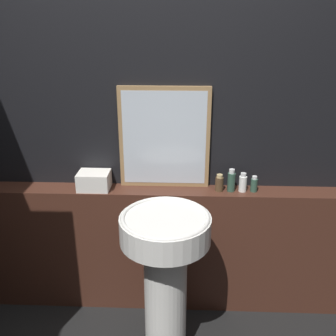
{
  "coord_description": "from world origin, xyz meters",
  "views": [
    {
      "loc": [
        0.15,
        -1.03,
        1.87
      ],
      "look_at": [
        0.07,
        1.06,
        1.06
      ],
      "focal_mm": 40.0,
      "sensor_mm": 36.0,
      "label": 1
    }
  ],
  "objects_px": {
    "pedestal_sink": "(165,267)",
    "shampoo_bottle": "(219,183)",
    "lotion_bottle": "(243,183)",
    "body_wash_bottle": "(254,184)",
    "conditioner_bottle": "(231,181)",
    "mirror": "(164,138)",
    "towel_stack": "(94,180)"
  },
  "relations": [
    {
      "from": "lotion_bottle",
      "to": "body_wash_bottle",
      "type": "xyz_separation_m",
      "value": [
        0.07,
        0.0,
        -0.01
      ]
    },
    {
      "from": "mirror",
      "to": "shampoo_bottle",
      "type": "height_order",
      "value": "mirror"
    },
    {
      "from": "towel_stack",
      "to": "conditioner_bottle",
      "type": "xyz_separation_m",
      "value": [
        0.87,
        0.0,
        0.01
      ]
    },
    {
      "from": "lotion_bottle",
      "to": "body_wash_bottle",
      "type": "bearing_deg",
      "value": 0.0
    },
    {
      "from": "shampoo_bottle",
      "to": "lotion_bottle",
      "type": "relative_size",
      "value": 0.9
    },
    {
      "from": "mirror",
      "to": "body_wash_bottle",
      "type": "height_order",
      "value": "mirror"
    },
    {
      "from": "mirror",
      "to": "shampoo_bottle",
      "type": "distance_m",
      "value": 0.45
    },
    {
      "from": "lotion_bottle",
      "to": "body_wash_bottle",
      "type": "height_order",
      "value": "lotion_bottle"
    },
    {
      "from": "conditioner_bottle",
      "to": "lotion_bottle",
      "type": "height_order",
      "value": "conditioner_bottle"
    },
    {
      "from": "towel_stack",
      "to": "shampoo_bottle",
      "type": "bearing_deg",
      "value": 0.0
    },
    {
      "from": "towel_stack",
      "to": "body_wash_bottle",
      "type": "bearing_deg",
      "value": 0.0
    },
    {
      "from": "pedestal_sink",
      "to": "mirror",
      "type": "distance_m",
      "value": 0.79
    },
    {
      "from": "pedestal_sink",
      "to": "lotion_bottle",
      "type": "relative_size",
      "value": 7.65
    },
    {
      "from": "shampoo_bottle",
      "to": "mirror",
      "type": "bearing_deg",
      "value": 168.87
    },
    {
      "from": "towel_stack",
      "to": "pedestal_sink",
      "type": "bearing_deg",
      "value": -43.0
    },
    {
      "from": "shampoo_bottle",
      "to": "lotion_bottle",
      "type": "bearing_deg",
      "value": 0.0
    },
    {
      "from": "mirror",
      "to": "conditioner_bottle",
      "type": "height_order",
      "value": "mirror"
    },
    {
      "from": "pedestal_sink",
      "to": "towel_stack",
      "type": "relative_size",
      "value": 4.7
    },
    {
      "from": "mirror",
      "to": "towel_stack",
      "type": "relative_size",
      "value": 3.23
    },
    {
      "from": "mirror",
      "to": "conditioner_bottle",
      "type": "distance_m",
      "value": 0.5
    },
    {
      "from": "conditioner_bottle",
      "to": "towel_stack",
      "type": "bearing_deg",
      "value": 180.0
    },
    {
      "from": "lotion_bottle",
      "to": "conditioner_bottle",
      "type": "bearing_deg",
      "value": 180.0
    },
    {
      "from": "towel_stack",
      "to": "conditioner_bottle",
      "type": "distance_m",
      "value": 0.87
    },
    {
      "from": "pedestal_sink",
      "to": "mirror",
      "type": "relative_size",
      "value": 1.45
    },
    {
      "from": "shampoo_bottle",
      "to": "body_wash_bottle",
      "type": "height_order",
      "value": "shampoo_bottle"
    },
    {
      "from": "pedestal_sink",
      "to": "conditioner_bottle",
      "type": "xyz_separation_m",
      "value": [
        0.4,
        0.44,
        0.34
      ]
    },
    {
      "from": "mirror",
      "to": "body_wash_bottle",
      "type": "distance_m",
      "value": 0.63
    },
    {
      "from": "towel_stack",
      "to": "shampoo_bottle",
      "type": "distance_m",
      "value": 0.8
    },
    {
      "from": "mirror",
      "to": "towel_stack",
      "type": "xyz_separation_m",
      "value": [
        -0.45,
        -0.07,
        -0.27
      ]
    },
    {
      "from": "mirror",
      "to": "towel_stack",
      "type": "distance_m",
      "value": 0.52
    },
    {
      "from": "conditioner_bottle",
      "to": "lotion_bottle",
      "type": "bearing_deg",
      "value": 0.0
    },
    {
      "from": "pedestal_sink",
      "to": "shampoo_bottle",
      "type": "xyz_separation_m",
      "value": [
        0.32,
        0.44,
        0.32
      ]
    }
  ]
}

